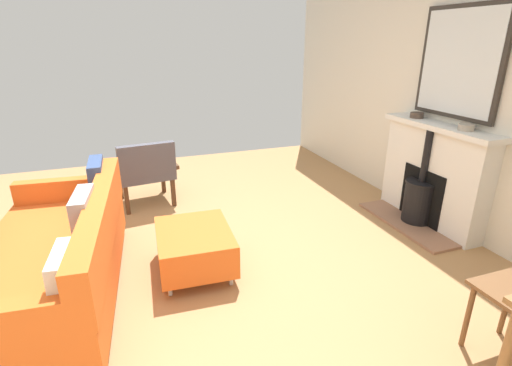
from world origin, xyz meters
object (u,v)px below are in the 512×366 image
(mantel_bowl_far, at_px, (466,127))
(armchair_accent, at_px, (145,169))
(fireplace, at_px, (430,180))
(ottoman, at_px, (195,246))
(mantel_bowl_near, at_px, (417,115))
(sofa, at_px, (58,257))

(mantel_bowl_far, height_order, armchair_accent, mantel_bowl_far)
(fireplace, xyz_separation_m, ottoman, (2.43, 0.08, -0.24))
(ottoman, bearing_deg, armchair_accent, -80.72)
(fireplace, distance_m, armchair_accent, 3.03)
(mantel_bowl_near, relative_size, mantel_bowl_far, 0.98)
(armchair_accent, bearing_deg, fireplace, 152.11)
(fireplace, bearing_deg, mantel_bowl_near, -93.11)
(mantel_bowl_near, distance_m, sofa, 3.53)
(mantel_bowl_near, distance_m, mantel_bowl_far, 0.62)
(armchair_accent, bearing_deg, ottoman, 99.28)
(ottoman, bearing_deg, sofa, 1.86)
(sofa, distance_m, ottoman, 0.99)
(mantel_bowl_far, distance_m, ottoman, 2.60)
(armchair_accent, bearing_deg, mantel_bowl_near, 158.11)
(fireplace, relative_size, armchair_accent, 1.68)
(sofa, bearing_deg, mantel_bowl_near, -172.57)
(mantel_bowl_near, bearing_deg, mantel_bowl_far, 90.00)
(mantel_bowl_near, height_order, armchair_accent, mantel_bowl_near)
(mantel_bowl_near, relative_size, armchair_accent, 0.18)
(fireplace, height_order, mantel_bowl_near, mantel_bowl_near)
(mantel_bowl_near, height_order, sofa, mantel_bowl_near)
(mantel_bowl_far, relative_size, sofa, 0.07)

